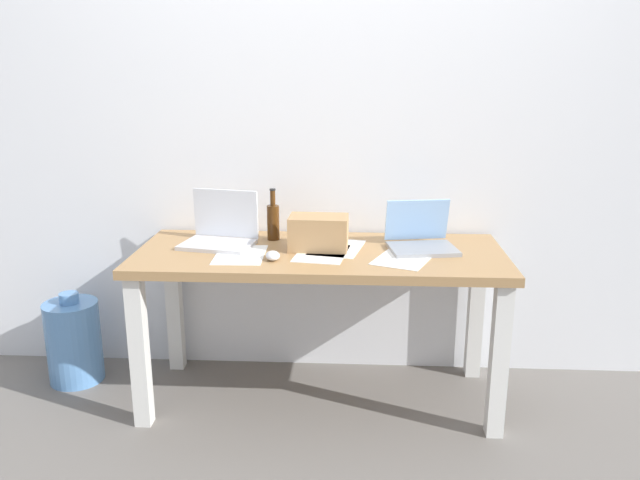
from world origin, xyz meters
TOP-DOWN VIEW (x-y plane):
  - ground_plane at (0.00, 0.00)m, footprint 8.00×8.00m
  - back_wall at (0.00, 0.39)m, footprint 5.20×0.08m
  - desk at (0.00, 0.00)m, footprint 1.63×0.66m
  - laptop_left at (-0.46, 0.08)m, footprint 0.35×0.28m
  - laptop_right at (0.45, 0.06)m, footprint 0.33×0.29m
  - beer_bottle at (-0.23, 0.18)m, footprint 0.06×0.06m
  - computer_mouse at (-0.19, -0.14)m, footprint 0.08×0.11m
  - cardboard_box at (-0.01, 0.02)m, footprint 0.26×0.17m
  - paper_sheet_near_back at (0.07, 0.05)m, footprint 0.27×0.33m
  - paper_sheet_front_left at (-0.34, -0.08)m, footprint 0.22×0.30m
  - paper_sheet_center at (0.01, -0.04)m, footprint 0.25×0.32m
  - paper_sheet_front_right at (0.36, -0.09)m, footprint 0.31×0.35m
  - water_cooler_jug at (-1.22, 0.11)m, footprint 0.26×0.26m

SIDE VIEW (x-z plane):
  - ground_plane at x=0.00m, z-range 0.00..0.00m
  - water_cooler_jug at x=-1.22m, z-range -0.02..0.43m
  - desk at x=0.00m, z-range 0.25..0.98m
  - paper_sheet_near_back at x=0.07m, z-range 0.72..0.72m
  - paper_sheet_front_left at x=-0.34m, z-range 0.72..0.72m
  - paper_sheet_center at x=0.01m, z-range 0.72..0.72m
  - paper_sheet_front_right at x=0.36m, z-range 0.72..0.72m
  - computer_mouse at x=-0.19m, z-range 0.72..0.75m
  - laptop_right at x=0.45m, z-range 0.66..0.87m
  - laptop_left at x=-0.46m, z-range 0.65..0.89m
  - cardboard_box at x=-0.01m, z-range 0.72..0.87m
  - beer_bottle at x=-0.23m, z-range 0.69..0.93m
  - back_wall at x=0.00m, z-range 0.00..2.60m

